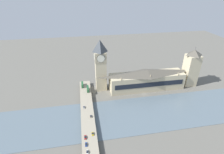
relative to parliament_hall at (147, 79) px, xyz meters
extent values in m
plane|color=#605E56|center=(-14.25, 8.00, -13.96)|extent=(600.00, 600.00, 0.00)
cube|color=slate|center=(-50.41, 8.00, -13.81)|extent=(60.34, 360.00, 0.30)
cube|color=#C1B28E|center=(0.06, 0.00, -2.85)|extent=(22.60, 100.72, 22.20)
cube|color=black|center=(-11.40, 0.00, -1.74)|extent=(0.40, 92.66, 6.66)
pyramid|color=#514C42|center=(0.06, 0.00, 11.19)|extent=(22.15, 98.70, 5.88)
cone|color=tan|center=(-10.25, -38.27, 10.75)|extent=(2.20, 2.20, 5.00)
cone|color=tan|center=(-10.25, 0.00, 10.75)|extent=(2.20, 2.20, 5.00)
cone|color=tan|center=(-10.25, 38.27, 10.75)|extent=(2.20, 2.20, 5.00)
cube|color=#C1B28E|center=(9.99, 61.22, 12.93)|extent=(13.72, 13.72, 53.78)
cube|color=tan|center=(9.99, 61.22, 33.65)|extent=(14.55, 14.55, 12.35)
cylinder|color=black|center=(2.95, 61.22, 33.65)|extent=(0.50, 10.28, 10.28)
cylinder|color=silver|center=(2.81, 61.22, 33.65)|extent=(0.62, 9.52, 9.52)
cylinder|color=black|center=(17.02, 61.22, 33.65)|extent=(0.50, 10.28, 10.28)
cylinder|color=silver|center=(17.16, 61.22, 33.65)|extent=(0.62, 9.52, 9.52)
cylinder|color=black|center=(9.99, 54.18, 33.65)|extent=(10.28, 0.50, 10.28)
cylinder|color=silver|center=(9.99, 54.04, 33.65)|extent=(9.52, 0.62, 9.52)
cylinder|color=black|center=(9.99, 68.26, 33.65)|extent=(10.28, 0.50, 10.28)
cylinder|color=silver|center=(9.99, 68.40, 33.65)|extent=(9.52, 0.62, 9.52)
pyramid|color=#383D42|center=(9.99, 61.22, 47.48)|extent=(14.00, 14.00, 15.32)
cube|color=#C1B28E|center=(0.06, -62.76, 8.26)|extent=(16.80, 16.80, 44.44)
pyramid|color=#514C42|center=(0.06, -62.76, 34.26)|extent=(16.80, 16.80, 7.56)
cylinder|color=#333338|center=(0.06, -62.76, 40.04)|extent=(0.30, 0.30, 4.00)
cube|color=gray|center=(-50.41, 83.15, -12.12)|extent=(3.00, 12.02, 3.68)
cube|color=gray|center=(3.02, 83.15, -12.12)|extent=(3.00, 12.02, 3.68)
cube|color=gray|center=(-50.41, 83.15, -9.68)|extent=(152.67, 14.14, 1.20)
cube|color=#235B33|center=(0.76, 79.89, -7.63)|extent=(11.90, 2.53, 2.03)
cube|color=black|center=(0.76, 79.89, -7.22)|extent=(10.71, 2.59, 0.89)
cube|color=#235B33|center=(0.76, 79.89, -5.42)|extent=(11.66, 2.53, 2.39)
cube|color=black|center=(0.76, 79.89, -5.30)|extent=(10.71, 2.59, 1.14)
cube|color=#1E4E2B|center=(0.76, 79.89, -4.15)|extent=(11.54, 2.40, 0.16)
cylinder|color=black|center=(5.85, 78.74, -8.54)|extent=(1.08, 0.28, 1.08)
cylinder|color=black|center=(5.85, 81.04, -8.54)|extent=(1.08, 0.28, 1.08)
cylinder|color=black|center=(-4.22, 78.74, -8.54)|extent=(1.08, 0.28, 1.08)
cylinder|color=black|center=(-4.22, 81.04, -8.54)|extent=(1.08, 0.28, 1.08)
cube|color=#235B33|center=(12.64, 86.59, -7.71)|extent=(11.22, 2.57, 1.88)
cube|color=black|center=(12.64, 86.59, -7.34)|extent=(10.10, 2.63, 0.83)
cube|color=#235B33|center=(12.64, 86.59, -5.67)|extent=(10.99, 2.57, 2.20)
cube|color=black|center=(12.64, 86.59, -5.56)|extent=(10.10, 2.63, 1.06)
cube|color=#1E4E2B|center=(12.64, 86.59, -4.49)|extent=(10.88, 2.44, 0.16)
cylinder|color=black|center=(17.40, 85.41, -8.55)|extent=(1.06, 0.28, 1.06)
cylinder|color=black|center=(17.40, 87.76, -8.55)|extent=(1.06, 0.28, 1.06)
cylinder|color=black|center=(7.98, 85.41, -8.55)|extent=(1.06, 0.28, 1.06)
cylinder|color=black|center=(7.98, 87.76, -8.55)|extent=(1.06, 0.28, 1.06)
cube|color=navy|center=(-86.81, 86.37, -8.58)|extent=(4.45, 1.78, 0.55)
cube|color=black|center=(-86.94, 86.37, -8.09)|extent=(2.31, 1.61, 0.43)
cylinder|color=black|center=(-85.01, 85.57, -8.77)|extent=(0.61, 0.22, 0.61)
cylinder|color=black|center=(-85.01, 87.17, -8.77)|extent=(0.61, 0.22, 0.61)
cylinder|color=black|center=(-88.61, 85.57, -8.77)|extent=(0.61, 0.22, 0.61)
cylinder|color=black|center=(-88.61, 87.17, -8.77)|extent=(0.61, 0.22, 0.61)
cube|color=silver|center=(-34.70, 86.25, -8.49)|extent=(4.23, 1.79, 0.70)
cube|color=black|center=(-34.83, 86.25, -7.92)|extent=(2.20, 1.61, 0.44)
cylinder|color=black|center=(-33.04, 85.45, -8.75)|extent=(0.66, 0.22, 0.66)
cylinder|color=black|center=(-33.04, 87.06, -8.75)|extent=(0.66, 0.22, 0.66)
cylinder|color=black|center=(-36.36, 85.45, -8.75)|extent=(0.66, 0.22, 0.66)
cylinder|color=black|center=(-36.36, 87.06, -8.75)|extent=(0.66, 0.22, 0.66)
cube|color=maroon|center=(-78.66, 86.75, -8.54)|extent=(4.77, 1.78, 0.56)
cube|color=black|center=(-78.81, 86.75, -7.99)|extent=(2.48, 1.60, 0.54)
cylinder|color=black|center=(-76.77, 85.95, -8.73)|extent=(0.70, 0.22, 0.70)
cylinder|color=black|center=(-76.77, 87.55, -8.73)|extent=(0.70, 0.22, 0.70)
cylinder|color=black|center=(-80.56, 85.95, -8.73)|extent=(0.70, 0.22, 0.70)
cylinder|color=black|center=(-80.56, 87.55, -8.73)|extent=(0.70, 0.22, 0.70)
cube|color=silver|center=(-94.94, 85.85, -8.49)|extent=(4.48, 1.73, 0.68)
cube|color=black|center=(-95.07, 85.85, -7.86)|extent=(2.33, 1.55, 0.58)
cylinder|color=black|center=(-93.18, 85.08, -8.73)|extent=(0.69, 0.22, 0.69)
cylinder|color=black|center=(-93.18, 86.62, -8.73)|extent=(0.69, 0.22, 0.69)
cylinder|color=black|center=(-96.70, 85.08, -8.73)|extent=(0.69, 0.22, 0.69)
cylinder|color=black|center=(-96.70, 86.62, -8.73)|extent=(0.69, 0.22, 0.69)
cube|color=gold|center=(-75.71, 79.85, -8.52)|extent=(4.27, 1.87, 0.64)
cube|color=black|center=(-75.84, 79.85, -7.97)|extent=(2.22, 1.68, 0.44)
cylinder|color=black|center=(-74.04, 79.01, -8.74)|extent=(0.66, 0.22, 0.66)
cylinder|color=black|center=(-74.04, 80.70, -8.74)|extent=(0.66, 0.22, 0.66)
cylinder|color=black|center=(-77.38, 79.01, -8.74)|extent=(0.66, 0.22, 0.66)
cylinder|color=black|center=(-77.38, 80.70, -8.74)|extent=(0.66, 0.22, 0.66)
cube|color=slate|center=(-51.15, 79.69, -8.54)|extent=(3.93, 1.80, 0.59)
cube|color=black|center=(-51.27, 79.69, -7.99)|extent=(2.05, 1.62, 0.53)
cylinder|color=black|center=(-49.65, 78.88, -8.74)|extent=(0.66, 0.22, 0.66)
cylinder|color=black|center=(-49.65, 80.51, -8.74)|extent=(0.66, 0.22, 0.66)
cylinder|color=black|center=(-52.65, 78.88, -8.74)|extent=(0.66, 0.22, 0.66)
cylinder|color=black|center=(-52.65, 80.51, -8.74)|extent=(0.66, 0.22, 0.66)
camera|label=1|loc=(-194.50, 82.94, 115.02)|focal=28.00mm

